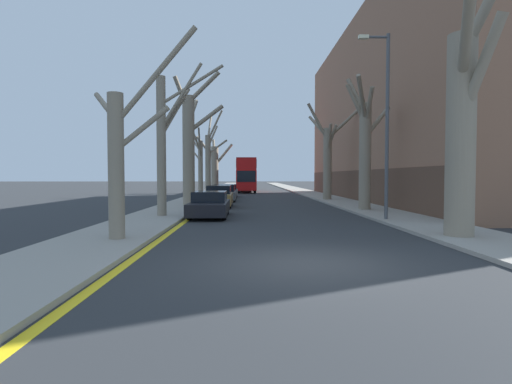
# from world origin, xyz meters

# --- Properties ---
(ground_plane) EXTENTS (300.00, 300.00, 0.00)m
(ground_plane) POSITION_xyz_m (0.00, 0.00, 0.00)
(ground_plane) COLOR #2B2D30
(sidewalk_left) EXTENTS (3.02, 120.00, 0.12)m
(sidewalk_left) POSITION_xyz_m (-5.87, 50.00, 0.06)
(sidewalk_left) COLOR gray
(sidewalk_left) RESTS_ON ground
(sidewalk_right) EXTENTS (3.02, 120.00, 0.12)m
(sidewalk_right) POSITION_xyz_m (5.87, 50.00, 0.06)
(sidewalk_right) COLOR gray
(sidewalk_right) RESTS_ON ground
(building_facade_right) EXTENTS (10.08, 36.74, 15.14)m
(building_facade_right) POSITION_xyz_m (12.37, 24.48, 7.56)
(building_facade_right) COLOR #93664C
(building_facade_right) RESTS_ON ground
(kerb_line_stripe) EXTENTS (0.24, 120.00, 0.01)m
(kerb_line_stripe) POSITION_xyz_m (-4.18, 50.00, 0.00)
(kerb_line_stripe) COLOR yellow
(kerb_line_stripe) RESTS_ON ground
(street_tree_left_0) EXTENTS (3.69, 1.76, 6.49)m
(street_tree_left_0) POSITION_xyz_m (-5.27, 3.12, 2.65)
(street_tree_left_0) COLOR gray
(street_tree_left_0) RESTS_ON ground
(street_tree_left_1) EXTENTS (3.23, 1.60, 7.55)m
(street_tree_left_1) POSITION_xyz_m (-5.38, 10.35, 3.86)
(street_tree_left_1) COLOR gray
(street_tree_left_1) RESTS_ON ground
(street_tree_left_2) EXTENTS (3.27, 2.92, 8.93)m
(street_tree_left_2) POSITION_xyz_m (-5.23, 17.60, 4.23)
(street_tree_left_2) COLOR gray
(street_tree_left_2) RESTS_ON ground
(street_tree_left_3) EXTENTS (1.76, 4.03, 6.40)m
(street_tree_left_3) POSITION_xyz_m (-5.50, 25.17, 3.09)
(street_tree_left_3) COLOR gray
(street_tree_left_3) RESTS_ON ground
(street_tree_left_4) EXTENTS (2.31, 2.91, 8.84)m
(street_tree_left_4) POSITION_xyz_m (-5.37, 32.43, 3.81)
(street_tree_left_4) COLOR gray
(street_tree_left_4) RESTS_ON ground
(street_tree_left_5) EXTENTS (4.50, 3.49, 6.89)m
(street_tree_left_5) POSITION_xyz_m (-5.40, 39.51, 3.28)
(street_tree_left_5) COLOR gray
(street_tree_left_5) RESTS_ON ground
(street_tree_right_0) EXTENTS (2.02, 3.53, 7.74)m
(street_tree_right_0) POSITION_xyz_m (5.40, 3.35, 3.67)
(street_tree_right_0) COLOR gray
(street_tree_right_0) RESTS_ON ground
(street_tree_right_1) EXTENTS (2.85, 3.13, 7.77)m
(street_tree_right_1) POSITION_xyz_m (5.37, 13.70, 3.70)
(street_tree_right_1) COLOR gray
(street_tree_right_1) RESTS_ON ground
(street_tree_right_2) EXTENTS (4.42, 3.68, 8.05)m
(street_tree_right_2) POSITION_xyz_m (5.28, 23.92, 3.71)
(street_tree_right_2) COLOR gray
(street_tree_right_2) RESTS_ON ground
(double_decker_bus) EXTENTS (2.43, 10.54, 4.24)m
(double_decker_bus) POSITION_xyz_m (-1.51, 42.40, 2.40)
(double_decker_bus) COLOR red
(double_decker_bus) RESTS_ON ground
(parked_car_0) EXTENTS (1.83, 4.59, 1.27)m
(parked_car_0) POSITION_xyz_m (-3.28, 10.75, 0.61)
(parked_car_0) COLOR black
(parked_car_0) RESTS_ON ground
(parked_car_1) EXTENTS (1.73, 4.12, 1.42)m
(parked_car_1) POSITION_xyz_m (-3.28, 17.22, 0.67)
(parked_car_1) COLOR olive
(parked_car_1) RESTS_ON ground
(parked_car_2) EXTENTS (1.87, 4.16, 1.35)m
(parked_car_2) POSITION_xyz_m (-3.28, 23.27, 0.64)
(parked_car_2) COLOR #4C5156
(parked_car_2) RESTS_ON ground
(parked_car_3) EXTENTS (1.84, 4.37, 1.28)m
(parked_car_3) POSITION_xyz_m (-3.28, 29.03, 0.62)
(parked_car_3) COLOR #4C5156
(parked_car_3) RESTS_ON ground
(lamp_post) EXTENTS (1.40, 0.20, 8.29)m
(lamp_post) POSITION_xyz_m (4.72, 8.49, 4.61)
(lamp_post) COLOR #4C4F54
(lamp_post) RESTS_ON ground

